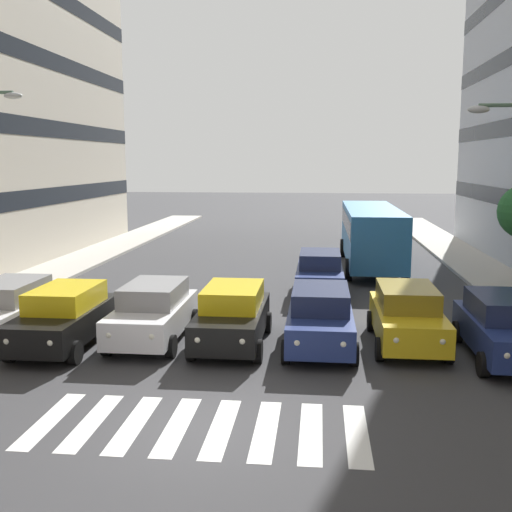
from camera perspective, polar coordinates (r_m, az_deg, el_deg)
The scene contains 11 objects.
ground_plane at distance 12.74m, azimuth -5.36°, elevation -15.71°, with size 180.00×180.00×0.00m, color #38383A.
crosswalk_markings at distance 12.74m, azimuth -5.36°, elevation -15.70°, with size 6.75×2.80×0.01m.
car_0 at distance 17.70m, azimuth 22.34°, elevation -6.21°, with size 2.02×4.44×1.72m.
car_1 at distance 18.11m, azimuth 14.04°, elevation -5.45°, with size 2.02×4.44×1.72m.
car_2 at distance 17.46m, azimuth 6.07°, elevation -5.77°, with size 2.02×4.44×1.72m.
car_3 at distance 17.61m, azimuth -2.24°, elevation -5.60°, with size 2.02×4.44×1.72m.
car_4 at distance 18.26m, azimuth -9.65°, elevation -5.19°, with size 2.02×4.44×1.72m.
car_5 at distance 18.31m, azimuth -17.56°, elevation -5.45°, with size 2.02×4.44×1.72m.
car_6 at distance 19.78m, azimuth -22.28°, elevation -4.65°, with size 2.02×4.44×1.72m.
car_row2_0 at distance 24.26m, azimuth 6.03°, elevation -1.60°, with size 2.02×4.44×1.72m.
bus_behind_traffic at distance 30.82m, azimuth 10.77°, elevation 2.38°, with size 2.78×10.50×3.00m.
Camera 1 is at (-2.35, 11.34, 5.31)m, focal length 42.48 mm.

